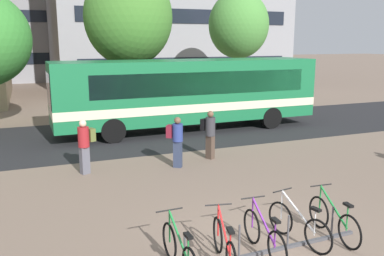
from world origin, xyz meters
name	(u,v)px	position (x,y,z in m)	size (l,w,h in m)	color
ground	(271,251)	(0.00, 0.00, 0.00)	(200.00, 200.00, 0.00)	#7A6656
bus_lane_asphalt	(133,134)	(0.00, 11.11, 0.00)	(80.00, 7.20, 0.01)	#232326
city_bus	(187,92)	(2.57, 11.11, 1.78)	(12.04, 2.65, 3.20)	#196B3D
bike_rack	(264,250)	(-0.20, -0.05, 0.09)	(4.39, 0.16, 0.70)	#47474C
parked_bicycle_green_0	(179,252)	(-1.93, -0.04, 0.38)	(0.52, 1.72, 0.99)	black
parked_bicycle_red_1	(224,246)	(-1.09, -0.13, 0.38)	(0.56, 1.69, 0.99)	black
parked_bicycle_purple_2	(264,236)	(-0.22, -0.07, 0.38)	(0.52, 1.72, 0.99)	black
parked_bicycle_white_3	(298,225)	(0.67, 0.07, 0.38)	(0.52, 1.70, 0.99)	black
parked_bicycle_green_4	(333,220)	(1.50, 0.01, 0.38)	(0.52, 1.72, 0.99)	black
commuter_olive_pack_1	(85,143)	(-2.67, 6.30, 0.98)	(0.60, 0.48, 1.70)	#565660
commuter_maroon_pack_2	(177,138)	(0.16, 5.87, 0.96)	(0.60, 0.56, 1.66)	#2D3851
commuter_black_pack_3	(210,131)	(1.57, 6.41, 0.97)	(0.51, 0.60, 1.69)	#47382D
street_tree_0	(128,18)	(1.00, 15.45, 5.22)	(4.57, 4.57, 7.75)	brown
street_tree_2	(239,25)	(8.95, 18.22, 5.04)	(3.92, 3.92, 7.22)	brown
building_centre_block	(58,5)	(-0.21, 43.37, 7.92)	(14.14, 13.24, 15.83)	gray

